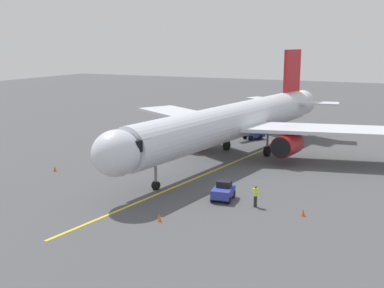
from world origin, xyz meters
name	(u,v)px	position (x,y,z in m)	size (l,w,h in m)	color
ground_plane	(252,154)	(0.00, 0.00, 0.00)	(220.00, 220.00, 0.00)	#4C4C4F
apron_lead_in_line	(212,171)	(1.28, 8.52, 0.01)	(0.24, 40.00, 0.01)	yellow
airplane	(235,122)	(1.23, 2.24, 4.00)	(34.35, 40.24, 11.50)	silver
ground_crew_marshaller	(256,196)	(-5.63, 16.49, 0.89)	(0.47, 0.39, 1.71)	#23232D
belt_loader_near_nose	(253,134)	(2.49, -8.31, 0.71)	(3.68, 4.40, 2.32)	#2D3899
tug_portside	(223,191)	(-2.78, 15.96, 0.70)	(1.81, 2.47, 1.50)	#2D3899
safety_cone_nose_left	(303,212)	(-9.36, 16.88, 0.28)	(0.32, 0.32, 0.55)	#F2590F
safety_cone_nose_right	(55,169)	(15.23, 15.05, 0.28)	(0.32, 0.32, 0.55)	#F2590F
safety_cone_wing_port	(159,218)	(-0.42, 22.21, 0.28)	(0.32, 0.32, 0.55)	#F2590F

